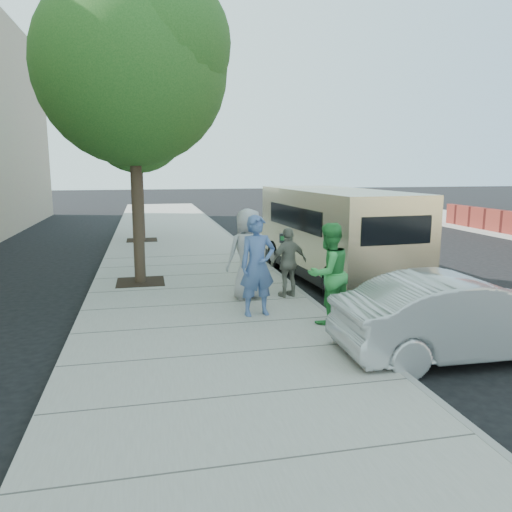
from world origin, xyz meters
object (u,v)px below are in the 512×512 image
person_green_shirt (328,273)px  van (333,232)px  person_gray_shirt (248,254)px  parking_meter (285,249)px  person_officer (257,266)px  tree_near (133,61)px  tree_far (138,119)px  person_striped_polo (289,262)px  sedan (463,317)px

person_green_shirt → van: bearing=-133.6°
person_green_shirt → person_gray_shirt: (-1.11, 2.08, 0.06)m
parking_meter → person_officer: size_ratio=0.69×
van → tree_near: bearing=175.1°
tree_far → person_green_shirt: tree_far is taller
van → person_officer: bearing=-134.4°
tree_far → person_officer: size_ratio=3.25×
person_striped_polo → van: bearing=-147.6°
person_officer → person_striped_polo: person_officer is taller
tree_far → parking_meter: size_ratio=4.70×
sedan → person_gray_shirt: 4.76m
person_green_shirt → person_striped_polo: 2.04m
sedan → person_striped_polo: size_ratio=2.63×
tree_far → sedan: (5.09, -13.61, -4.20)m
sedan → person_officer: person_officer is taller
tree_far → person_gray_shirt: bearing=-76.5°
van → person_striped_polo: size_ratio=4.28×
sedan → person_striped_polo: 4.22m
tree_near → sedan: bearing=-49.7°
parking_meter → van: van is taller
tree_far → person_officer: tree_far is taller
person_gray_shirt → van: bearing=-156.8°
tree_far → person_green_shirt: size_ratio=3.41×
person_officer → tree_near: bearing=116.3°
tree_near → person_green_shirt: (3.45, -4.23, -4.45)m
tree_far → person_striped_polo: tree_far is taller
parking_meter → van: (1.80, 1.61, 0.15)m
tree_near → person_gray_shirt: 5.42m
person_gray_shirt → person_striped_polo: (0.92, -0.06, -0.22)m
sedan → tree_far: bearing=21.3°
tree_far → van: bearing=-56.2°
tree_near → sedan: 9.26m
sedan → person_officer: 3.84m
tree_far → parking_meter: 10.56m
sedan → person_gray_shirt: (-2.75, 3.85, 0.48)m
tree_far → van: tree_far is taller
parking_meter → person_officer: (-1.07, -1.76, -0.00)m
van → tree_far: bearing=119.7°
person_officer → parking_meter: bearing=51.8°
tree_far → parking_meter: (3.33, -9.30, -3.73)m
sedan → person_striped_polo: bearing=26.5°
tree_near → sedan: tree_near is taller
van → person_officer: size_ratio=3.39×
tree_far → tree_near: bearing=-90.0°
parking_meter → sedan: (1.76, -4.31, -0.47)m
sedan → person_gray_shirt: size_ratio=2.05×
van → sedan: size_ratio=1.63×
parking_meter → tree_far: bearing=115.1°
sedan → person_green_shirt: 2.45m
parking_meter → person_striped_polo: person_striped_polo is taller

